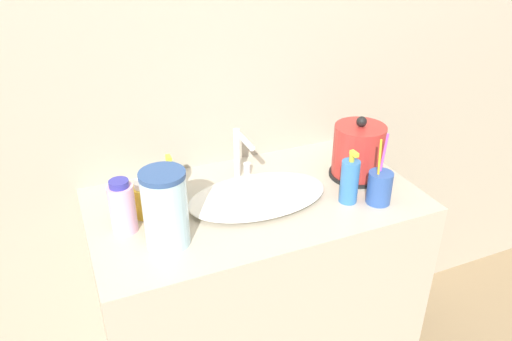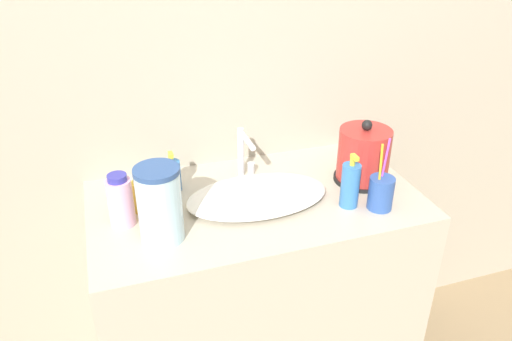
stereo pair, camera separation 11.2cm
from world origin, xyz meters
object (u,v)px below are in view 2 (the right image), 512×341
at_px(shampoo_bottle, 145,194).
at_px(mouthwash_bottle, 120,201).
at_px(lotion_bottle, 172,175).
at_px(hand_cream_bottle, 350,185).
at_px(electric_kettle, 363,157).
at_px(water_pitcher, 160,204).
at_px(faucet, 244,151).
at_px(toothbrush_cup, 381,192).

distance_m(shampoo_bottle, mouthwash_bottle, 0.09).
bearing_deg(lotion_bottle, hand_cream_bottle, -27.82).
distance_m(mouthwash_bottle, hand_cream_bottle, 0.66).
bearing_deg(shampoo_bottle, electric_kettle, -3.24).
bearing_deg(lotion_bottle, water_pitcher, -106.06).
distance_m(faucet, toothbrush_cup, 0.45).
bearing_deg(water_pitcher, faucet, 39.30).
relative_size(electric_kettle, toothbrush_cup, 0.95).
bearing_deg(faucet, shampoo_bottle, -164.09).
relative_size(electric_kettle, shampoo_bottle, 1.88).
relative_size(hand_cream_bottle, water_pitcher, 0.80).
bearing_deg(electric_kettle, water_pitcher, -170.00).
height_order(electric_kettle, shampoo_bottle, electric_kettle).
xyz_separation_m(shampoo_bottle, hand_cream_bottle, (0.58, -0.17, 0.02)).
relative_size(faucet, electric_kettle, 0.80).
relative_size(faucet, lotion_bottle, 1.25).
bearing_deg(faucet, mouthwash_bottle, -159.97).
bearing_deg(mouthwash_bottle, hand_cream_bottle, -9.87).
bearing_deg(shampoo_bottle, water_pitcher, -80.70).
xyz_separation_m(faucet, water_pitcher, (-0.31, -0.25, 0.01)).
relative_size(electric_kettle, hand_cream_bottle, 1.23).
distance_m(electric_kettle, shampoo_bottle, 0.70).
distance_m(faucet, shampoo_bottle, 0.35).
relative_size(mouthwash_bottle, water_pitcher, 0.73).
bearing_deg(water_pitcher, electric_kettle, 10.00).
xyz_separation_m(electric_kettle, hand_cream_bottle, (-0.11, -0.13, -0.01)).
distance_m(lotion_bottle, water_pitcher, 0.26).
height_order(shampoo_bottle, water_pitcher, water_pitcher).
bearing_deg(hand_cream_bottle, lotion_bottle, 152.18).
xyz_separation_m(faucet, electric_kettle, (0.36, -0.13, -0.01)).
bearing_deg(electric_kettle, hand_cream_bottle, -131.58).
relative_size(shampoo_bottle, hand_cream_bottle, 0.65).
relative_size(faucet, hand_cream_bottle, 0.98).
bearing_deg(toothbrush_cup, water_pitcher, 175.56).
distance_m(electric_kettle, hand_cream_bottle, 0.17).
bearing_deg(faucet, water_pitcher, -140.70).
bearing_deg(shampoo_bottle, faucet, 15.91).
xyz_separation_m(electric_kettle, toothbrush_cup, (-0.03, -0.17, -0.03)).
relative_size(faucet, toothbrush_cup, 0.76).
bearing_deg(mouthwash_bottle, water_pitcher, -47.50).
height_order(faucet, electric_kettle, electric_kettle).
height_order(lotion_bottle, hand_cream_bottle, hand_cream_bottle).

